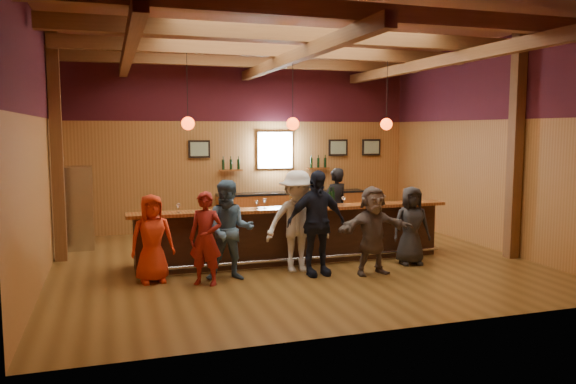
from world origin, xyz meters
name	(u,v)px	position (x,y,z in m)	size (l,w,h in m)	color
room	(292,97)	(0.00, 0.06, 3.21)	(9.04, 9.00, 4.52)	brown
bar_counter	(291,234)	(0.02, 0.15, 0.52)	(6.30, 1.07, 1.11)	black
back_bar_cabinet	(292,210)	(1.20, 3.72, 0.48)	(4.00, 0.52, 0.95)	brown
window	(275,150)	(0.80, 3.95, 2.05)	(0.95, 0.09, 0.95)	silver
framed_pictures	(306,148)	(1.67, 3.94, 2.10)	(5.35, 0.05, 0.45)	black
wine_shelves	(276,167)	(0.80, 3.88, 1.62)	(3.00, 0.18, 0.30)	brown
pendant_lights	(293,123)	(0.00, 0.00, 2.71)	(4.24, 0.24, 1.37)	black
stainless_fridge	(76,208)	(-4.10, 2.60, 0.90)	(0.70, 0.70, 1.80)	silver
customer_orange	(152,239)	(-2.73, -0.70, 0.75)	(0.74, 0.48, 1.51)	red
customer_redvest	(206,238)	(-1.89, -1.12, 0.79)	(0.57, 0.38, 1.57)	maroon
customer_denim	(230,230)	(-1.45, -0.94, 0.87)	(0.84, 0.66, 1.73)	#466A8D
customer_white	(297,221)	(-0.15, -0.73, 0.93)	(1.20, 0.69, 1.85)	white
customer_navy	(316,223)	(0.08, -1.09, 0.94)	(1.10, 0.46, 1.88)	black
customer_brown	(373,230)	(1.07, -1.34, 0.80)	(1.48, 0.47, 1.59)	#5D504B
customer_dark	(411,226)	(2.11, -0.88, 0.75)	(0.74, 0.48, 1.51)	#252427
bartender	(335,207)	(1.42, 1.25, 0.87)	(0.63, 0.42, 1.74)	black
ice_bucket	(295,201)	(-0.01, -0.16, 1.22)	(0.21, 0.21, 0.23)	brown
bottle_a	(330,198)	(0.73, -0.13, 1.25)	(0.08, 0.08, 0.35)	black
bottle_b	(333,198)	(0.84, -0.02, 1.24)	(0.07, 0.07, 0.34)	black
glass_a	(158,206)	(-2.57, -0.12, 1.23)	(0.08, 0.08, 0.17)	silver
glass_b	(178,206)	(-2.23, -0.21, 1.23)	(0.07, 0.07, 0.17)	silver
glass_c	(230,203)	(-1.28, -0.19, 1.23)	(0.08, 0.08, 0.17)	silver
glass_d	(257,203)	(-0.77, -0.19, 1.23)	(0.07, 0.07, 0.16)	silver
glass_e	(265,201)	(-0.61, -0.14, 1.25)	(0.09, 0.09, 0.19)	silver
glass_f	(343,199)	(0.98, -0.22, 1.24)	(0.08, 0.08, 0.18)	silver
glass_g	(367,197)	(1.55, -0.09, 1.24)	(0.08, 0.08, 0.18)	silver
glass_h	(384,197)	(1.84, -0.25, 1.25)	(0.08, 0.08, 0.19)	silver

